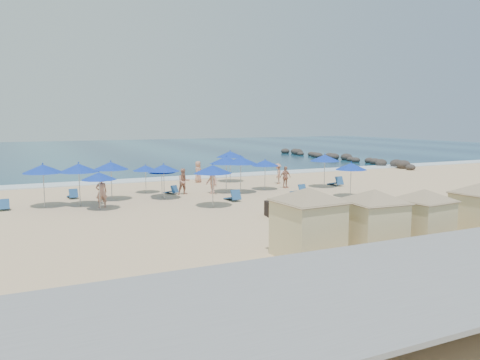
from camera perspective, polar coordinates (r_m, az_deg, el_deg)
name	(u,v)px	position (r m, az deg, el deg)	size (l,w,h in m)	color
ground	(266,208)	(27.49, 3.13, -3.45)	(160.00, 160.00, 0.00)	#DFBA8D
ocean	(106,151)	(79.95, -15.98, 3.43)	(160.00, 80.00, 0.06)	navy
surf_line	(182,178)	(41.61, -7.06, 0.26)	(160.00, 2.50, 0.08)	white
seawall	(463,259)	(17.05, 25.51, -8.72)	(160.00, 6.10, 1.22)	gray
rock_jetty	(338,157)	(61.22, 11.88, 2.74)	(2.56, 26.66, 0.96)	#282322
trash_bin	(274,209)	(25.20, 4.14, -3.51)	(0.82, 0.82, 0.82)	black
cabana_0	(308,213)	(17.77, 8.29, -4.03)	(4.65, 4.65, 2.92)	beige
cabana_1	(374,212)	(19.08, 15.99, -3.81)	(4.32, 4.32, 2.72)	beige
cabana_2	(424,210)	(20.76, 21.49, -3.39)	(4.07, 4.07, 2.56)	beige
umbrella_0	(43,169)	(29.73, -22.90, 1.28)	(2.33, 2.33, 2.66)	#A5A8AD
umbrella_1	(99,176)	(27.83, -16.81, 0.46)	(1.99, 1.99, 2.26)	#A5A8AD
umbrella_2	(111,166)	(30.89, -15.47, 1.69)	(2.27, 2.27, 2.58)	#A5A8AD
umbrella_3	(79,168)	(29.39, -19.07, 1.41)	(2.34, 2.34, 2.66)	#A5A8AD
umbrella_4	(145,168)	(33.47, -11.45, 1.44)	(1.81, 1.81, 2.06)	#A5A8AD
umbrella_5	(162,170)	(31.46, -9.54, 1.25)	(1.88, 1.88, 2.14)	#A5A8AD
umbrella_6	(213,169)	(27.51, -3.35, 1.32)	(2.29, 2.29, 2.61)	#A5A8AD
umbrella_7	(265,163)	(34.33, 3.07, 2.10)	(2.03, 2.03, 2.32)	#A5A8AD
umbrella_8	(241,160)	(32.69, 0.08, 2.42)	(2.37, 2.37, 2.69)	#A5A8AD
umbrella_9	(230,154)	(38.64, -1.21, 3.16)	(2.34, 2.34, 2.67)	#A5A8AD
umbrella_10	(325,158)	(36.08, 10.30, 2.66)	(2.30, 2.30, 2.61)	#A5A8AD
umbrella_11	(351,166)	(31.91, 13.39, 1.63)	(2.10, 2.10, 2.39)	#A5A8AD
umbrella_12	(226,160)	(32.85, -1.70, 2.44)	(2.36, 2.36, 2.69)	#A5A8AD
umbrella_13	(164,168)	(30.66, -9.29, 1.47)	(2.08, 2.08, 2.37)	#A5A8AD
beach_chair_0	(4,206)	(30.10, -26.81, -2.83)	(0.60, 1.27, 0.69)	#25528A
beach_chair_1	(73,195)	(32.68, -19.72, -1.72)	(0.63, 1.27, 0.68)	#25528A
beach_chair_2	(172,191)	(33.02, -8.32, -1.30)	(0.90, 1.25, 0.63)	#25528A
beach_chair_3	(233,197)	(29.85, -0.83, -2.05)	(0.68, 1.43, 0.77)	#25528A
beach_chair_4	(299,190)	(32.99, 7.26, -1.24)	(0.66, 1.33, 0.71)	#25528A
beach_chair_5	(337,182)	(37.46, 11.68, -0.27)	(0.64, 1.41, 0.77)	#25528A
beachgoer_0	(102,192)	(28.67, -16.53, -1.44)	(0.67, 0.44, 1.84)	tan
beachgoer_1	(184,181)	(32.60, -6.87, -0.17)	(0.88, 0.68, 1.81)	tan
beachgoer_2	(285,177)	(35.62, 5.54, 0.36)	(0.97, 0.40, 1.65)	tan
beachgoer_3	(278,174)	(37.83, 4.65, 0.78)	(1.06, 0.61, 1.64)	tan
beachgoer_4	(198,172)	(38.67, -5.14, 1.01)	(0.86, 0.56, 1.77)	tan
beachgoer_5	(212,181)	(32.64, -3.48, -0.08)	(1.20, 0.69, 1.86)	tan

